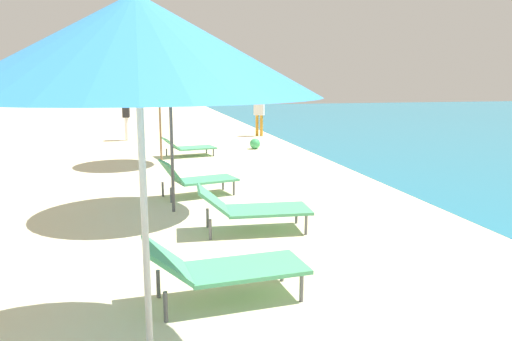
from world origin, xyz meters
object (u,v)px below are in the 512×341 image
Objects in this scene: umbrella_third at (169,66)px; person_walking_mid at (259,111)px; lounger_second_shoreside at (224,266)px; lounger_third_inland at (252,207)px; umbrella_farthest at (158,57)px; lounger_farthest_shoreside at (188,147)px; person_walking_near at (126,112)px; beach_ball at (255,144)px; lounger_third_shoreside at (196,178)px; umbrella_second at (137,46)px.

umbrella_third is 10.61m from person_walking_mid.
lounger_second_shoreside and lounger_third_inland have the same top height.
umbrella_farthest is at bearing 89.98° from umbrella_third.
lounger_third_inland is 6.33m from umbrella_farthest.
person_walking_near reaches higher than lounger_farthest_shoreside.
lounger_second_shoreside is 0.55× the size of umbrella_farthest.
umbrella_third is 7.49m from beach_ball.
lounger_third_shoreside is 6.11m from beach_ball.
person_walking_near reaches higher than lounger_third_shoreside.
umbrella_second is 8.85m from umbrella_farthest.
umbrella_third is 9.72m from person_walking_near.
umbrella_third reaches higher than lounger_second_shoreside.
lounger_farthest_shoreside is (1.21, 9.91, -2.05)m from umbrella_second.
lounger_second_shoreside is 3.87m from umbrella_third.
person_walking_mid is 4.91× the size of beach_ball.
umbrella_farthest reaches higher than beach_ball.
person_walking_mid is (2.76, 11.12, 0.58)m from lounger_third_inland.
umbrella_third is at bearing 89.36° from lounger_second_shoreside.
lounger_third_shoreside is at bearing 82.12° from lounger_second_shoreside.
lounger_second_shoreside is 13.00m from person_walking_near.
lounger_second_shoreside is (0.71, 0.93, -1.97)m from umbrella_second.
umbrella_farthest reaches higher than umbrella_second.
person_walking_mid reaches higher than lounger_third_shoreside.
lounger_farthest_shoreside is (0.76, 5.64, -2.01)m from umbrella_third.
lounger_third_inland is 11.05m from person_walking_near.
lounger_third_inland is at bearing 64.26° from umbrella_second.
lounger_second_shoreside is 1.05× the size of lounger_farthest_shoreside.
beach_ball is (2.09, 0.96, -0.11)m from lounger_farthest_shoreside.
lounger_second_shoreside reaches higher than lounger_farthest_shoreside.
umbrella_farthest is (0.46, 8.83, 0.28)m from umbrella_second.
lounger_second_shoreside is 4.33m from lounger_third_shoreside.
umbrella_second is 4.30m from umbrella_third.
lounger_third_shoreside is at bearing -104.94° from lounger_farthest_shoreside.
lounger_second_shoreside is at bearing -104.60° from beach_ball.
lounger_third_shoreside is 0.93× the size of person_walking_mid.
umbrella_farthest is at bearing 86.84° from lounger_second_shoreside.
beach_ball is at bearing 73.12° from umbrella_second.
person_walking_mid is at bearing 54.64° from umbrella_farthest.
lounger_second_shoreside is at bearing -85.64° from umbrella_third.
lounger_farthest_shoreside is 0.97× the size of person_walking_mid.
lounger_second_shoreside is at bearing -80.87° from person_walking_near.
beach_ball is at bearing 70.40° from lounger_second_shoreside.
lounger_third_shoreside is 0.50× the size of umbrella_farthest.
umbrella_farthest is 6.69m from person_walking_mid.
lounger_second_shoreside is 0.61× the size of umbrella_third.
lounger_farthest_shoreside is at bearing 175.81° from person_walking_mid.
umbrella_farthest reaches higher than person_walking_near.
umbrella_third is (0.45, 4.28, -0.04)m from umbrella_second.
person_walking_near is (-1.92, 10.87, 0.61)m from lounger_third_inland.
beach_ball is at bearing -164.32° from person_walking_mid.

